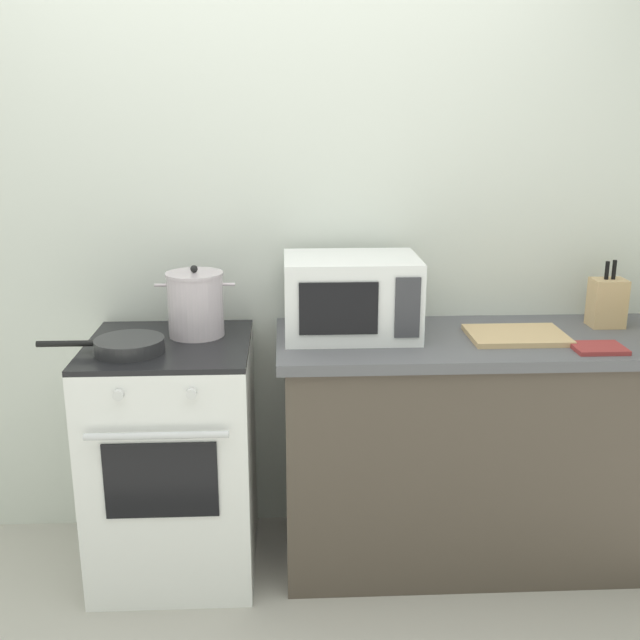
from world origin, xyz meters
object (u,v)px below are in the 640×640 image
Objects in this scene: cutting_board at (517,335)px; microwave at (351,296)px; stove at (174,457)px; frying_pan at (128,345)px; stock_pot at (196,304)px; oven_mitt at (598,348)px; knife_block at (607,302)px.

microwave is at bearing 172.81° from cutting_board.
stove is 0.92m from microwave.
microwave reaches higher than frying_pan.
stock_pot reaches higher than oven_mitt.
stock_pot is at bearing 175.49° from cutting_board.
stove is at bearing 39.47° from frying_pan.
microwave is 2.78× the size of oven_mitt.
microwave reaches higher than stove.
cutting_board is (1.42, 0.10, -0.02)m from frying_pan.
microwave reaches higher than cutting_board.
frying_pan is 1.67m from oven_mitt.
oven_mitt reaches higher than stove.
microwave reaches higher than oven_mitt.
stove is 0.51m from frying_pan.
microwave is 0.91m from oven_mitt.
cutting_board is 1.36× the size of knife_block.
microwave is at bearing -176.51° from knife_block.
stock_pot is at bearing -178.38° from knife_block.
cutting_board is at bearing 0.05° from stove.
cutting_board is at bearing -4.51° from stock_pot.
frying_pan reaches higher than oven_mitt.
stove is 5.11× the size of oven_mitt.
knife_block is (1.01, 0.06, -0.05)m from microwave.
stock_pot reaches higher than cutting_board.
frying_pan reaches higher than stove.
microwave is at bearing 6.62° from stove.
stock_pot is 1.13× the size of knife_block.
microwave is at bearing 164.62° from oven_mitt.
stove is 1.38m from cutting_board.
stove is 3.08× the size of stock_pot.
knife_block is at bearing 7.60° from frying_pan.
stove is 2.56× the size of cutting_board.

